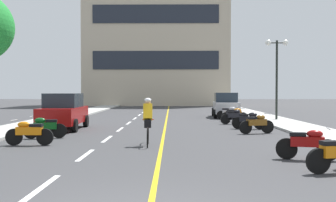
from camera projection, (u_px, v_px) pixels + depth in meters
ground_plane at (163, 119)px, 26.89m from camera, size 140.00×140.00×0.00m
curb_left at (69, 116)px, 29.95m from camera, size 2.40×72.00×0.12m
curb_right at (259, 116)px, 29.82m from camera, size 2.40×72.00×0.12m
lane_dash_0 at (42, 187)px, 7.92m from camera, size 0.14×2.20×0.01m
lane_dash_1 at (86, 155)px, 11.91m from camera, size 0.14×2.20×0.01m
lane_dash_2 at (107, 139)px, 15.91m from camera, size 0.14×2.20×0.01m
lane_dash_3 at (120, 129)px, 19.91m from camera, size 0.14×2.20×0.01m
lane_dash_4 at (129, 123)px, 23.91m from camera, size 0.14×2.20×0.01m
lane_dash_5 at (135, 118)px, 27.91m from camera, size 0.14×2.20×0.01m
lane_dash_6 at (139, 115)px, 31.91m from camera, size 0.14×2.20×0.01m
lane_dash_7 at (143, 112)px, 35.91m from camera, size 0.14×2.20×0.01m
lane_dash_8 at (146, 110)px, 39.90m from camera, size 0.14×2.20×0.01m
lane_dash_9 at (148, 108)px, 43.90m from camera, size 0.14×2.20×0.01m
lane_dash_10 at (150, 107)px, 47.90m from camera, size 0.14×2.20×0.01m
lane_dash_11 at (152, 106)px, 51.90m from camera, size 0.14×2.20×0.01m
centre_line_yellow at (167, 117)px, 29.89m from camera, size 0.12×66.00×0.01m
office_building at (157, 35)px, 55.59m from camera, size 19.31×10.00×19.74m
street_lamp_mid at (277, 61)px, 25.27m from camera, size 1.46×0.36×5.09m
parked_car_near at (64, 111)px, 19.85m from camera, size 2.02×4.25×1.82m
parked_car_mid at (226, 105)px, 29.23m from camera, size 2.12×4.29×1.82m
motorcycle_1 at (308, 143)px, 11.03m from camera, size 1.68×0.67×0.92m
motorcycle_2 at (29, 132)px, 14.01m from camera, size 1.70×0.60×0.92m
motorcycle_3 at (45, 127)px, 16.08m from camera, size 1.69×0.63×0.92m
motorcycle_4 at (257, 123)px, 17.88m from camera, size 1.66×0.74×0.92m
motorcycle_5 at (249, 120)px, 20.03m from camera, size 1.66×0.73×0.92m
motorcycle_6 at (234, 116)px, 23.14m from camera, size 1.64×0.79×0.92m
motorcycle_7 at (235, 114)px, 24.90m from camera, size 1.70×0.60×0.92m
motorcycle_8 at (229, 113)px, 26.72m from camera, size 1.68×0.66×0.92m
cyclist_rider at (148, 121)px, 14.01m from camera, size 0.42×1.77×1.71m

